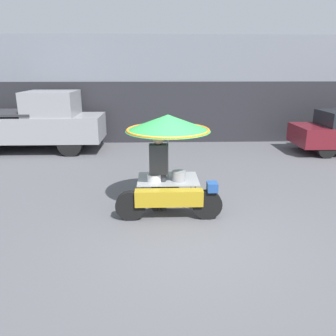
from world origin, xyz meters
TOP-DOWN VIEW (x-y plane):
  - ground_plane at (0.00, 0.00)m, footprint 36.00×36.00m
  - shopfront_building at (0.00, 8.68)m, footprint 28.00×2.06m
  - vendor_motorcycle_cart at (-0.36, 1.10)m, footprint 2.13×1.75m
  - vendor_person at (-0.56, 1.02)m, footprint 0.38×0.22m
  - pickup_truck at (-4.97, 6.36)m, footprint 5.09×1.78m

SIDE VIEW (x-z plane):
  - ground_plane at x=0.00m, z-range 0.00..0.00m
  - vendor_person at x=-0.56m, z-range 0.10..1.77m
  - pickup_truck at x=-4.97m, z-range -0.04..2.10m
  - vendor_motorcycle_cart at x=-0.36m, z-range 0.53..2.55m
  - shopfront_building at x=0.00m, z-range -0.01..4.11m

